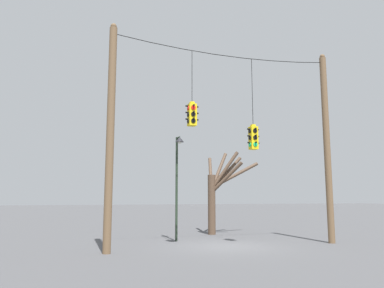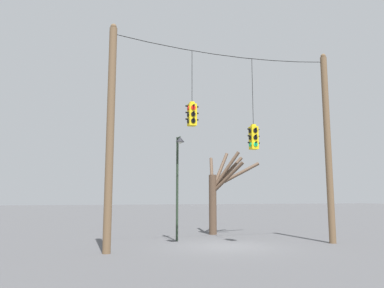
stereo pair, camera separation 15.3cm
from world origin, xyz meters
name	(u,v)px [view 1 (the left image)]	position (x,y,z in m)	size (l,w,h in m)	color
ground_plane	(226,247)	(0.00, 0.00, 0.00)	(200.00, 200.00, 0.00)	#4C4C4F
utility_pole_left	(110,134)	(-5.24, -0.49, 4.67)	(0.32, 0.32, 9.36)	brown
utility_pole_right	(327,146)	(5.24, -0.49, 4.67)	(0.32, 0.32, 9.36)	brown
span_wire	(228,54)	(0.00, -0.49, 8.71)	(10.48, 0.03, 0.35)	black
traffic_light_over_intersection	(192,114)	(-1.77, -0.49, 5.73)	(0.58, 0.58, 3.41)	yellow
traffic_light_near_right_pole	(253,137)	(1.20, -0.49, 4.88)	(0.58, 0.58, 4.30)	yellow
street_lamp	(178,167)	(-1.48, 2.55, 3.68)	(0.44, 0.76, 5.22)	#233323
bare_tree	(218,189)	(1.85, 5.31, 2.67)	(3.29, 3.32, 4.99)	brown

